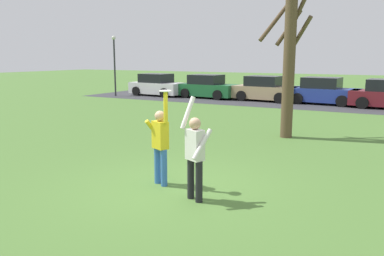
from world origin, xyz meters
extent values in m
plane|color=#4C7533|center=(0.00, 0.00, 0.00)|extent=(120.00, 120.00, 0.00)
cylinder|color=#3366B7|center=(-0.42, 0.06, 0.41)|extent=(0.14, 0.14, 0.82)
cylinder|color=#3366B7|center=(-0.18, -0.05, 0.41)|extent=(0.14, 0.14, 0.82)
cube|color=gold|center=(-0.30, 0.01, 1.12)|extent=(0.42, 0.35, 0.60)
sphere|color=tan|center=(-0.30, 0.01, 1.53)|extent=(0.23, 0.23, 0.23)
cylinder|color=gold|center=(-0.51, 0.10, 1.17)|extent=(0.25, 0.47, 0.59)
cylinder|color=gold|center=(-0.10, -0.08, 1.75)|extent=(0.09, 0.09, 0.66)
cylinder|color=black|center=(0.93, -0.53, 0.41)|extent=(0.14, 0.14, 0.82)
cylinder|color=black|center=(0.70, -0.43, 0.41)|extent=(0.14, 0.14, 0.82)
cube|color=silver|center=(0.82, -0.48, 1.12)|extent=(0.42, 0.35, 0.60)
sphere|color=tan|center=(0.82, -0.48, 1.53)|extent=(0.23, 0.23, 0.23)
cylinder|color=silver|center=(1.02, -0.57, 1.17)|extent=(0.25, 0.47, 0.59)
cylinder|color=silver|center=(0.61, -0.39, 1.72)|extent=(0.20, 0.34, 0.65)
cylinder|color=white|center=(-0.10, -0.08, 2.09)|extent=(0.25, 0.25, 0.02)
cube|color=white|center=(-11.63, 16.92, 0.55)|extent=(4.22, 2.10, 0.80)
cube|color=black|center=(-11.78, 16.94, 1.27)|extent=(2.21, 1.79, 0.64)
cylinder|color=black|center=(-10.29, 17.74, 0.33)|extent=(0.67, 0.27, 0.66)
cylinder|color=black|center=(-10.43, 15.92, 0.33)|extent=(0.67, 0.27, 0.66)
cylinder|color=black|center=(-12.83, 17.93, 0.33)|extent=(0.67, 0.27, 0.66)
cylinder|color=black|center=(-12.96, 16.11, 0.33)|extent=(0.67, 0.27, 0.66)
cube|color=#1E6633|center=(-7.68, 17.21, 0.55)|extent=(4.22, 2.10, 0.80)
cube|color=black|center=(-7.83, 17.23, 1.27)|extent=(2.21, 1.79, 0.64)
cylinder|color=black|center=(-6.35, 18.03, 0.33)|extent=(0.67, 0.27, 0.66)
cylinder|color=black|center=(-6.48, 16.21, 0.33)|extent=(0.67, 0.27, 0.66)
cylinder|color=black|center=(-8.89, 18.22, 0.33)|extent=(0.67, 0.27, 0.66)
cylinder|color=black|center=(-9.02, 16.40, 0.33)|extent=(0.67, 0.27, 0.66)
cube|color=tan|center=(-3.59, 17.31, 0.55)|extent=(4.22, 2.10, 0.80)
cube|color=black|center=(-3.74, 17.32, 1.27)|extent=(2.21, 1.79, 0.64)
cylinder|color=black|center=(-2.26, 18.13, 0.33)|extent=(0.67, 0.27, 0.66)
cylinder|color=black|center=(-2.39, 16.31, 0.33)|extent=(0.67, 0.27, 0.66)
cylinder|color=black|center=(-4.79, 18.31, 0.33)|extent=(0.67, 0.27, 0.66)
cylinder|color=black|center=(-4.93, 16.50, 0.33)|extent=(0.67, 0.27, 0.66)
cube|color=#233893|center=(-0.01, 17.34, 0.55)|extent=(4.22, 2.10, 0.80)
cube|color=black|center=(-0.16, 17.35, 1.27)|extent=(2.21, 1.79, 0.64)
cylinder|color=black|center=(1.32, 18.15, 0.33)|extent=(0.67, 0.27, 0.66)
cylinder|color=black|center=(1.19, 16.33, 0.33)|extent=(0.67, 0.27, 0.66)
cylinder|color=black|center=(-1.21, 18.34, 0.33)|extent=(0.67, 0.27, 0.66)
cylinder|color=black|center=(-1.35, 16.52, 0.33)|extent=(0.67, 0.27, 0.66)
cylinder|color=black|center=(2.41, 17.85, 0.33)|extent=(0.67, 0.27, 0.66)
cylinder|color=black|center=(2.27, 16.04, 0.33)|extent=(0.67, 0.27, 0.66)
cube|color=#38383D|center=(-1.97, 17.20, 0.00)|extent=(28.67, 6.40, 0.01)
cylinder|color=brown|center=(0.72, 6.49, 2.81)|extent=(0.40, 0.40, 5.62)
cylinder|color=brown|center=(0.15, 6.95, 4.18)|extent=(1.09, 1.30, 1.76)
cylinder|color=brown|center=(0.93, 6.89, 3.51)|extent=(0.97, 0.60, 1.31)
cylinder|color=brown|center=(0.81, 6.81, 4.12)|extent=(0.80, 0.35, 1.38)
cylinder|color=brown|center=(0.55, 6.84, 3.77)|extent=(0.87, 0.50, 1.25)
cylinder|color=#2D2D33|center=(-14.14, 15.20, 2.00)|extent=(0.12, 0.12, 4.00)
sphere|color=silver|center=(-14.14, 15.20, 4.12)|extent=(0.28, 0.28, 0.28)
camera|label=1|loc=(4.30, -6.96, 2.79)|focal=36.60mm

